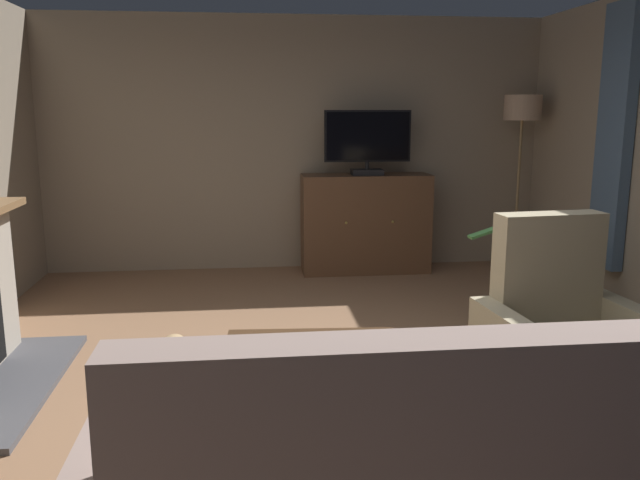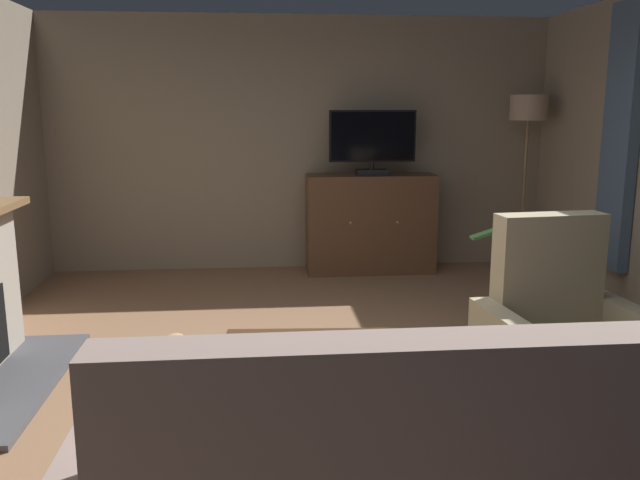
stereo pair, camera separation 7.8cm
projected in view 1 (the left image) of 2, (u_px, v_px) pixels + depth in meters
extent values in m
cube|color=#936B4C|center=(338.00, 391.00, 4.21)|extent=(6.01, 7.19, 0.04)
cube|color=gray|center=(295.00, 144.00, 7.19)|extent=(6.01, 0.10, 2.72)
cube|color=slate|center=(614.00, 138.00, 5.71)|extent=(0.10, 0.44, 2.29)
cube|color=#8E704C|center=(358.00, 422.00, 3.74)|extent=(2.52, 2.09, 0.01)
cube|color=#4C4C51|center=(15.00, 386.00, 4.19)|extent=(0.50, 1.72, 0.04)
cube|color=#402A1C|center=(365.00, 268.00, 7.19)|extent=(1.31, 0.38, 0.06)
cube|color=brown|center=(365.00, 223.00, 7.10)|extent=(1.37, 0.44, 1.06)
sphere|color=tan|center=(346.00, 223.00, 6.83)|extent=(0.03, 0.03, 0.03)
sphere|color=tan|center=(393.00, 222.00, 6.88)|extent=(0.03, 0.03, 0.03)
cube|color=black|center=(367.00, 172.00, 6.94)|extent=(0.33, 0.20, 0.06)
cylinder|color=black|center=(367.00, 166.00, 6.92)|extent=(0.04, 0.04, 0.08)
cube|color=black|center=(368.00, 136.00, 6.86)|extent=(0.91, 0.05, 0.53)
cube|color=black|center=(368.00, 136.00, 6.83)|extent=(0.87, 0.01, 0.49)
cube|color=#4C331E|center=(312.00, 344.00, 3.75)|extent=(1.02, 0.52, 0.03)
cylinder|color=#4C331E|center=(384.00, 367.00, 3.99)|extent=(0.04, 0.04, 0.42)
cylinder|color=#4C331E|center=(238.00, 370.00, 3.95)|extent=(0.04, 0.04, 0.42)
cylinder|color=#4C331E|center=(393.00, 392.00, 3.65)|extent=(0.04, 0.04, 0.42)
cylinder|color=#4C331E|center=(233.00, 396.00, 3.61)|extent=(0.04, 0.04, 0.42)
cube|color=black|center=(320.00, 339.00, 3.76)|extent=(0.18, 0.07, 0.02)
cube|color=silver|center=(337.00, 339.00, 3.77)|extent=(0.31, 0.24, 0.01)
cube|color=#A3897F|center=(402.00, 439.00, 2.03)|extent=(1.81, 0.20, 0.65)
cube|color=slate|center=(501.00, 458.00, 2.31)|extent=(0.37, 0.18, 0.36)
cube|color=tan|center=(571.00, 380.00, 3.81)|extent=(0.74, 0.89, 0.42)
cube|color=tan|center=(547.00, 271.00, 4.00)|extent=(0.68, 0.24, 0.72)
cube|color=tan|center=(632.00, 359.00, 3.87)|extent=(0.21, 0.84, 0.62)
cube|color=tan|center=(509.00, 369.00, 3.71)|extent=(0.21, 0.84, 0.62)
cylinder|color=beige|center=(558.00, 300.00, 5.69)|extent=(0.26, 0.26, 0.25)
cone|color=#3D7F42|center=(561.00, 254.00, 5.60)|extent=(0.36, 0.36, 0.57)
cylinder|color=beige|center=(513.00, 317.00, 5.08)|extent=(0.31, 0.31, 0.34)
cylinder|color=brown|center=(517.00, 265.00, 4.99)|extent=(0.06, 0.06, 0.49)
cube|color=#4C8E47|center=(542.00, 228.00, 4.94)|extent=(0.34, 0.12, 0.14)
cube|color=#4C8E47|center=(510.00, 223.00, 5.14)|extent=(0.11, 0.39, 0.16)
cube|color=#4C8E47|center=(494.00, 229.00, 4.89)|extent=(0.40, 0.12, 0.13)
cube|color=#4C8E47|center=(532.00, 234.00, 4.72)|extent=(0.08, 0.44, 0.09)
ellipsoid|color=tan|center=(172.00, 350.00, 4.59)|extent=(0.26, 0.39, 0.20)
sphere|color=tan|center=(163.00, 358.00, 4.36)|extent=(0.15, 0.15, 0.15)
cone|color=tan|center=(168.00, 348.00, 4.34)|extent=(0.04, 0.04, 0.04)
cone|color=tan|center=(156.00, 348.00, 4.35)|extent=(0.04, 0.04, 0.04)
cylinder|color=tan|center=(188.00, 341.00, 4.87)|extent=(0.07, 0.23, 0.08)
cylinder|color=#4C4233|center=(513.00, 268.00, 7.25)|extent=(0.25, 0.25, 0.04)
cylinder|color=olive|center=(517.00, 197.00, 7.09)|extent=(0.03, 0.03, 1.63)
cylinder|color=tan|center=(523.00, 108.00, 6.91)|extent=(0.39, 0.39, 0.26)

